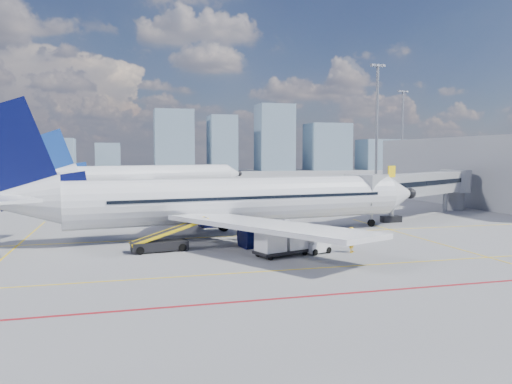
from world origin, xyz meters
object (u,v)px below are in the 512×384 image
at_px(main_aircraft, 225,201).
at_px(second_aircraft, 149,176).
at_px(belt_loader, 162,243).
at_px(cargo_dolly, 282,240).
at_px(baggage_tug, 316,245).
at_px(ramp_worker, 352,240).

distance_m(main_aircraft, second_aircraft, 55.82).
bearing_deg(belt_loader, cargo_dolly, -34.27).
bearing_deg(baggage_tug, cargo_dolly, 162.15).
bearing_deg(cargo_dolly, belt_loader, 134.22).
distance_m(second_aircraft, baggage_tug, 66.18).
relative_size(second_aircraft, baggage_tug, 18.82).
relative_size(cargo_dolly, ramp_worker, 2.27).
bearing_deg(second_aircraft, cargo_dolly, -104.02).
xyz_separation_m(second_aircraft, cargo_dolly, (6.24, -65.70, -2.00)).
relative_size(baggage_tug, ramp_worker, 1.13).
height_order(baggage_tug, ramp_worker, ramp_worker).
bearing_deg(ramp_worker, second_aircraft, 52.19).
xyz_separation_m(main_aircraft, cargo_dolly, (2.23, -10.03, -2.00)).
bearing_deg(second_aircraft, ramp_worker, -99.22).
bearing_deg(second_aircraft, main_aircraft, -105.33).
bearing_deg(main_aircraft, second_aircraft, 87.01).
distance_m(main_aircraft, belt_loader, 8.90).
bearing_deg(cargo_dolly, baggage_tug, -15.52).
distance_m(main_aircraft, baggage_tug, 11.34).
relative_size(second_aircraft, belt_loader, 6.69).
height_order(main_aircraft, second_aircraft, second_aircraft).
distance_m(main_aircraft, cargo_dolly, 10.47).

